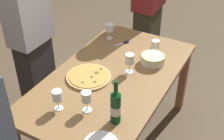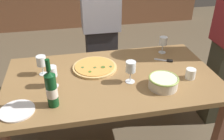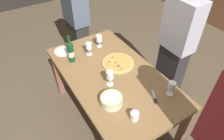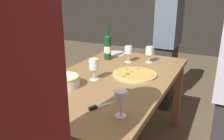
# 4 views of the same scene
# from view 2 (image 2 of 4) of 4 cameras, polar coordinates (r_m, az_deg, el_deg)

# --- Properties ---
(dining_table) EXTENTS (1.60, 0.90, 0.75)m
(dining_table) POSITION_cam_2_polar(r_m,az_deg,el_deg) (1.90, 0.00, -3.92)
(dining_table) COLOR olive
(dining_table) RESTS_ON ground
(pizza) EXTENTS (0.35, 0.35, 0.03)m
(pizza) POSITION_cam_2_polar(r_m,az_deg,el_deg) (1.95, -4.07, 0.68)
(pizza) COLOR #DEB46E
(pizza) RESTS_ON dining_table
(serving_bowl) EXTENTS (0.21, 0.21, 0.08)m
(serving_bowl) POSITION_cam_2_polar(r_m,az_deg,el_deg) (1.74, 11.96, -2.74)
(serving_bowl) COLOR silver
(serving_bowl) RESTS_ON dining_table
(wine_bottle) EXTENTS (0.07, 0.07, 0.33)m
(wine_bottle) POSITION_cam_2_polar(r_m,az_deg,el_deg) (1.54, -14.03, -4.26)
(wine_bottle) COLOR #0F431E
(wine_bottle) RESTS_ON dining_table
(wine_glass_near_pizza) EXTENTS (0.07, 0.07, 0.15)m
(wine_glass_near_pizza) POSITION_cam_2_polar(r_m,az_deg,el_deg) (1.90, -16.23, 1.83)
(wine_glass_near_pizza) COLOR white
(wine_glass_near_pizza) RESTS_ON dining_table
(wine_glass_by_bottle) EXTENTS (0.07, 0.07, 0.15)m
(wine_glass_by_bottle) POSITION_cam_2_polar(r_m,az_deg,el_deg) (2.21, 11.92, 6.50)
(wine_glass_by_bottle) COLOR white
(wine_glass_by_bottle) RESTS_ON dining_table
(wine_glass_far_left) EXTENTS (0.07, 0.07, 0.17)m
(wine_glass_far_left) POSITION_cam_2_polar(r_m,az_deg,el_deg) (1.73, 4.40, 0.49)
(wine_glass_far_left) COLOR white
(wine_glass_far_left) RESTS_ON dining_table
(wine_glass_far_right) EXTENTS (0.07, 0.07, 0.16)m
(wine_glass_far_right) POSITION_cam_2_polar(r_m,az_deg,el_deg) (1.73, -13.93, -0.51)
(wine_glass_far_right) COLOR white
(wine_glass_far_right) RESTS_ON dining_table
(cup_amber) EXTENTS (0.07, 0.07, 0.08)m
(cup_amber) POSITION_cam_2_polar(r_m,az_deg,el_deg) (1.90, 17.95, -0.83)
(cup_amber) COLOR white
(cup_amber) RESTS_ON dining_table
(side_plate) EXTENTS (0.22, 0.22, 0.01)m
(side_plate) POSITION_cam_2_polar(r_m,az_deg,el_deg) (1.63, -21.41, -8.89)
(side_plate) COLOR white
(side_plate) RESTS_ON dining_table
(pizza_knife) EXTENTS (0.15, 0.10, 0.02)m
(pizza_knife) POSITION_cam_2_polar(r_m,az_deg,el_deg) (2.11, 12.56, 2.22)
(pizza_knife) COLOR silver
(pizza_knife) RESTS_ON dining_table
(person_guest_right) EXTENTS (0.39, 0.24, 1.63)m
(person_guest_right) POSITION_cam_2_polar(r_m,az_deg,el_deg) (2.60, -2.62, 10.07)
(person_guest_right) COLOR #2E2C30
(person_guest_right) RESTS_ON ground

